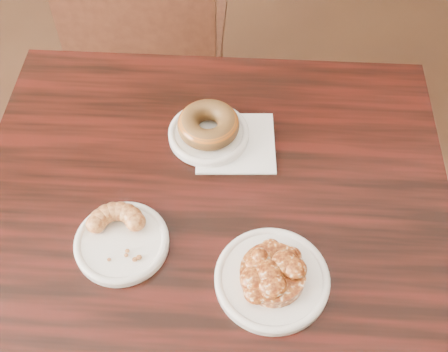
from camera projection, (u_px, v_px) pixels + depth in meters
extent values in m
cube|color=black|center=(213.00, 316.00, 1.22)|extent=(1.01, 1.01, 0.75)
cube|color=white|center=(236.00, 143.00, 1.02)|extent=(0.17, 0.17, 0.00)
cylinder|color=white|center=(209.00, 134.00, 1.02)|extent=(0.15, 0.15, 0.01)
cylinder|color=white|center=(122.00, 243.00, 0.89)|extent=(0.15, 0.15, 0.01)
cylinder|color=white|center=(272.00, 279.00, 0.85)|extent=(0.18, 0.18, 0.01)
torus|color=#9A5216|center=(208.00, 125.00, 1.00)|extent=(0.11, 0.11, 0.04)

